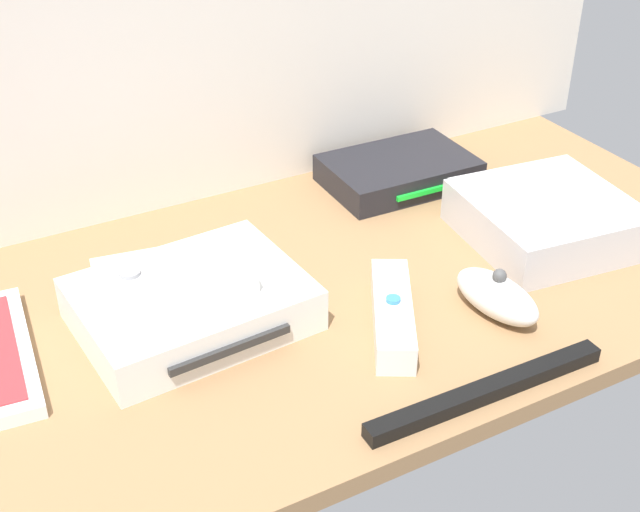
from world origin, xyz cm
name	(u,v)px	position (x,y,z in cm)	size (l,w,h in cm)	color
ground_plane	(320,297)	(0.00, 0.00, -1.00)	(100.00, 48.00, 2.00)	#936D47
game_console	(191,304)	(-13.63, 0.81, 2.20)	(22.06, 17.60, 4.40)	white
mini_computer	(546,218)	(26.99, -3.15, 2.64)	(18.80, 18.80, 5.30)	silver
network_router	(399,171)	(19.87, 15.93, 1.70)	(18.27, 12.70, 3.40)	black
remote_wand	(393,314)	(3.01, -8.97, 1.51)	(10.45, 14.64, 3.40)	white
remote_nunchuk	(497,296)	(13.14, -11.95, 2.04)	(5.81, 10.53, 5.10)	white
remote_classic_pad	(174,276)	(-14.81, 1.59, 5.41)	(15.49, 10.19, 2.40)	white
sensor_bar	(487,391)	(4.76, -21.42, 0.70)	(24.00, 1.80, 1.40)	black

